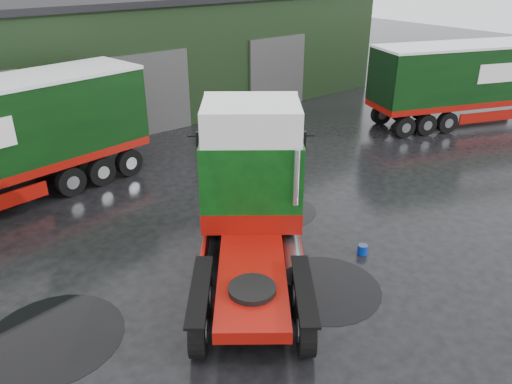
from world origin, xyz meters
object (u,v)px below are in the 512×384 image
hero_tractor (252,209)px  lorry_right (483,83)px  wash_bucket (363,250)px  tree_back_b (148,16)px  warehouse (102,53)px

hero_tractor → lorry_right: (18.63, 4.21, -0.22)m
hero_tractor → wash_bucket: bearing=23.5°
tree_back_b → warehouse: bearing=-128.7°
wash_bucket → tree_back_b: size_ratio=0.04×
lorry_right → tree_back_b: tree_back_b is taller
warehouse → hero_tractor: 19.64m
hero_tractor → lorry_right: size_ratio=0.47×
hero_tractor → lorry_right: hero_tractor is taller
lorry_right → hero_tractor: bearing=-56.6°
warehouse → lorry_right: warehouse is taller
warehouse → lorry_right: 20.98m
wash_bucket → warehouse: bearing=88.8°
lorry_right → wash_bucket: lorry_right is taller
warehouse → tree_back_b: bearing=51.3°
lorry_right → tree_back_b: 25.92m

